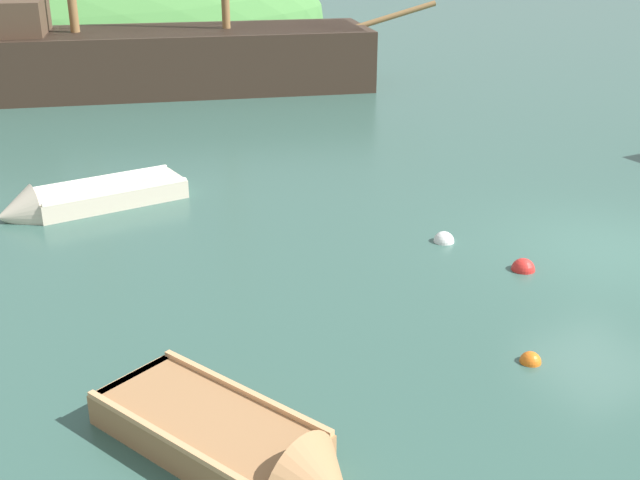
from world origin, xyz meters
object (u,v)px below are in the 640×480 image
at_px(buoy_white, 444,242).
at_px(rowboat_near_dock, 244,453).
at_px(buoy_orange, 530,362).
at_px(rowboat_portside, 82,202).
at_px(sailing_ship, 144,68).
at_px(buoy_red, 523,270).

bearing_deg(buoy_white, rowboat_near_dock, -143.93).
bearing_deg(buoy_white, buoy_orange, -110.11).
relative_size(rowboat_portside, buoy_white, 10.07).
height_order(sailing_ship, rowboat_near_dock, sailing_ship).
xyz_separation_m(rowboat_near_dock, buoy_white, (5.81, 4.23, -0.14)).
xyz_separation_m(buoy_red, buoy_white, (-0.47, 1.67, 0.00)).
height_order(buoy_red, buoy_white, buoy_red).
distance_m(rowboat_portside, buoy_white, 7.55).
height_order(buoy_white, buoy_orange, buoy_white).
xyz_separation_m(rowboat_portside, buoy_orange, (4.17, -9.06, -0.14)).
distance_m(rowboat_near_dock, buoy_white, 7.19).
relative_size(sailing_ship, rowboat_near_dock, 4.83).
relative_size(rowboat_near_dock, rowboat_portside, 0.93).
xyz_separation_m(rowboat_near_dock, buoy_orange, (4.32, 0.17, -0.14)).
distance_m(sailing_ship, rowboat_near_dock, 20.81).
bearing_deg(buoy_orange, rowboat_portside, 114.72).
bearing_deg(buoy_orange, buoy_white, 69.89).
height_order(sailing_ship, buoy_orange, sailing_ship).
bearing_deg(sailing_ship, rowboat_near_dock, -86.67).
bearing_deg(sailing_ship, buoy_orange, -74.68).
bearing_deg(buoy_red, rowboat_near_dock, -157.84).
distance_m(sailing_ship, buoy_red, 17.80).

